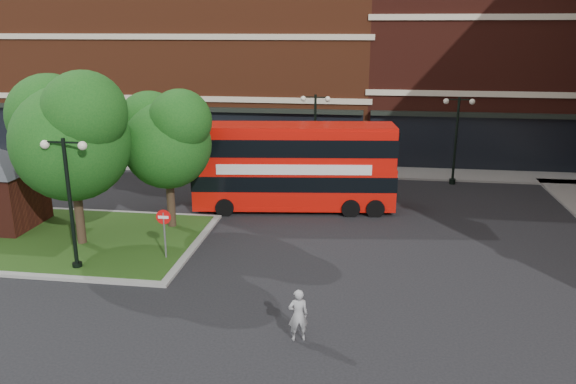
# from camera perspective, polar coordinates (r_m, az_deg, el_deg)

# --- Properties ---
(ground) EXTENTS (120.00, 120.00, 0.00)m
(ground) POSITION_cam_1_polar(r_m,az_deg,el_deg) (20.41, -6.94, -8.99)
(ground) COLOR black
(ground) RESTS_ON ground
(pavement_far) EXTENTS (44.00, 3.00, 0.12)m
(pavement_far) POSITION_cam_1_polar(r_m,az_deg,el_deg) (35.69, -0.19, 2.39)
(pavement_far) COLOR slate
(pavement_far) RESTS_ON ground
(terrace_far_left) EXTENTS (26.00, 12.00, 14.00)m
(terrace_far_left) POSITION_cam_1_polar(r_m,az_deg,el_deg) (43.77, -9.47, 13.97)
(terrace_far_left) COLOR #632D17
(terrace_far_left) RESTS_ON ground
(terrace_far_right) EXTENTS (18.00, 12.00, 16.00)m
(terrace_far_right) POSITION_cam_1_polar(r_m,az_deg,el_deg) (42.74, 20.94, 14.43)
(terrace_far_right) COLOR #471911
(terrace_far_right) RESTS_ON ground
(traffic_island) EXTENTS (12.60, 7.60, 0.15)m
(traffic_island) POSITION_cam_1_polar(r_m,az_deg,el_deg) (25.97, -22.56, -4.34)
(traffic_island) COLOR gray
(traffic_island) RESTS_ON ground
(tree_island_west) EXTENTS (5.40, 4.71, 7.21)m
(tree_island_west) POSITION_cam_1_polar(r_m,az_deg,el_deg) (23.73, -21.38, 5.78)
(tree_island_west) COLOR #2D2116
(tree_island_west) RESTS_ON ground
(tree_island_east) EXTENTS (4.46, 3.90, 6.29)m
(tree_island_east) POSITION_cam_1_polar(r_m,az_deg,el_deg) (24.79, -12.33, 5.65)
(tree_island_east) COLOR #2D2116
(tree_island_east) RESTS_ON ground
(lamp_island) EXTENTS (1.72, 0.36, 5.00)m
(lamp_island) POSITION_cam_1_polar(r_m,az_deg,el_deg) (21.62, -21.30, -0.54)
(lamp_island) COLOR black
(lamp_island) RESTS_ON ground
(lamp_far_left) EXTENTS (1.72, 0.36, 5.00)m
(lamp_far_left) POSITION_cam_1_polar(r_m,az_deg,el_deg) (32.94, 2.76, 6.11)
(lamp_far_left) COLOR black
(lamp_far_left) RESTS_ON ground
(lamp_far_right) EXTENTS (1.72, 0.36, 5.00)m
(lamp_far_right) POSITION_cam_1_polar(r_m,az_deg,el_deg) (33.18, 16.72, 5.51)
(lamp_far_right) COLOR black
(lamp_far_right) RESTS_ON ground
(bus) EXTENTS (9.93, 3.36, 3.72)m
(bus) POSITION_cam_1_polar(r_m,az_deg,el_deg) (27.31, 0.62, 3.13)
(bus) COLOR red
(bus) RESTS_ON ground
(woman) EXTENTS (0.66, 0.52, 1.59)m
(woman) POSITION_cam_1_polar(r_m,az_deg,el_deg) (16.44, 1.03, -12.39)
(woman) COLOR #979799
(woman) RESTS_ON ground
(car_silver) EXTENTS (3.78, 1.72, 1.26)m
(car_silver) POSITION_cam_1_polar(r_m,az_deg,el_deg) (33.78, -2.16, 2.56)
(car_silver) COLOR silver
(car_silver) RESTS_ON ground
(car_white) EXTENTS (4.78, 2.16, 1.52)m
(car_white) POSITION_cam_1_polar(r_m,az_deg,el_deg) (33.29, 4.43, 2.55)
(car_white) COLOR silver
(car_white) RESTS_ON ground
(no_entry_sign) EXTENTS (0.57, 0.07, 2.08)m
(no_entry_sign) POSITION_cam_1_polar(r_m,az_deg,el_deg) (21.91, -12.48, -3.26)
(no_entry_sign) COLOR slate
(no_entry_sign) RESTS_ON ground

